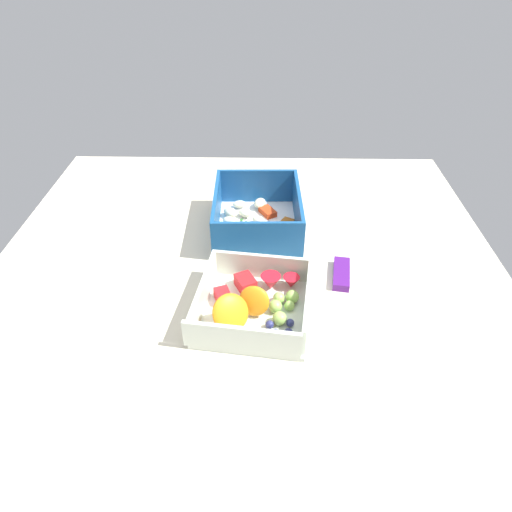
{
  "coord_description": "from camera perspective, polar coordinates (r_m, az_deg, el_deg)",
  "views": [
    {
      "loc": [
        55.8,
        2.55,
        46.42
      ],
      "look_at": [
        -0.69,
        1.4,
        4.0
      ],
      "focal_mm": 32.36,
      "sensor_mm": 36.0,
      "label": 1
    }
  ],
  "objects": [
    {
      "name": "candy_bar",
      "position": [
        0.71,
        10.51,
        -2.18
      ],
      "size": [
        7.27,
        3.37,
        1.2
      ],
      "primitive_type": "cube",
      "rotation": [
        0.0,
        0.0,
        -0.14
      ],
      "color": "#51197A",
      "rests_on": "table_surface"
    },
    {
      "name": "fruit_bowl",
      "position": [
        0.63,
        -0.03,
        -5.88
      ],
      "size": [
        17.01,
        16.57,
        5.55
      ],
      "rotation": [
        0.0,
        0.0,
        -0.13
      ],
      "color": "silver",
      "rests_on": "table_surface"
    },
    {
      "name": "pasta_container",
      "position": [
        0.79,
        0.13,
        4.68
      ],
      "size": [
        18.38,
        14.91,
        6.97
      ],
      "rotation": [
        0.0,
        0.0,
        0.03
      ],
      "color": "white",
      "rests_on": "table_surface"
    },
    {
      "name": "table_surface",
      "position": [
        0.72,
        -1.13,
        -2.23
      ],
      "size": [
        80.0,
        80.0,
        2.0
      ],
      "primitive_type": "cube",
      "color": "beige",
      "rests_on": "ground"
    }
  ]
}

